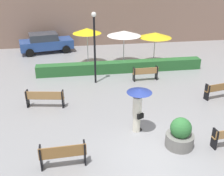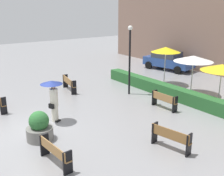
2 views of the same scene
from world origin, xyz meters
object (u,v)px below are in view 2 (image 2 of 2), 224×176
object	(u,v)px
bench_back_row	(164,100)
bench_far_left	(69,83)
parked_car	(168,60)
planter_pot	(39,128)
patio_umbrella_yellow_far	(222,68)
bench_near_right	(54,151)
pedestrian_with_umbrella	(53,95)
lamp_post	(130,53)
patio_umbrella_white	(193,59)
bench_far_right	(171,137)
patio_umbrella_yellow	(166,50)

from	to	relation	value
bench_back_row	bench_far_left	xyz separation A→B (m)	(-5.88, -2.63, 0.03)
parked_car	bench_back_row	bearing A→B (deg)	-48.10
planter_pot	bench_far_left	bearing A→B (deg)	142.65
planter_pot	patio_umbrella_yellow_far	size ratio (longest dim) A/B	0.53
bench_near_right	bench_back_row	bearing A→B (deg)	102.78
pedestrian_with_umbrella	planter_pot	bearing A→B (deg)	-42.62
pedestrian_with_umbrella	bench_near_right	bearing A→B (deg)	-24.29
planter_pot	lamp_post	bearing A→B (deg)	110.76
lamp_post	patio_umbrella_white	world-z (taller)	lamp_post
bench_far_right	bench_near_right	size ratio (longest dim) A/B	0.95
bench_back_row	patio_umbrella_yellow	bearing A→B (deg)	133.68
bench_far_right	bench_far_left	world-z (taller)	bench_far_left
bench_far_left	parked_car	size ratio (longest dim) A/B	0.43
bench_far_right	bench_far_left	xyz separation A→B (m)	(-9.10, 0.37, 0.02)
planter_pot	lamp_post	world-z (taller)	lamp_post
bench_far_right	patio_umbrella_white	xyz separation A→B (m)	(-3.97, 6.16, 1.74)
patio_umbrella_yellow	patio_umbrella_yellow_far	distance (m)	4.73
bench_near_right	bench_far_left	size ratio (longest dim) A/B	0.91
bench_back_row	planter_pot	xyz separation A→B (m)	(-0.48, -6.75, 0.02)
planter_pot	bench_near_right	bearing A→B (deg)	-7.90
bench_back_row	patio_umbrella_yellow_far	distance (m)	3.56
bench_back_row	patio_umbrella_yellow_far	size ratio (longest dim) A/B	0.68
pedestrian_with_umbrella	patio_umbrella_white	world-z (taller)	patio_umbrella_white
pedestrian_with_umbrella	patio_umbrella_yellow_far	size ratio (longest dim) A/B	0.87
lamp_post	patio_umbrella_white	xyz separation A→B (m)	(2.33, 3.04, -0.29)
bench_far_left	patio_umbrella_yellow	distance (m)	6.87
bench_far_right	parked_car	bearing A→B (deg)	133.52
patio_umbrella_white	patio_umbrella_yellow_far	size ratio (longest dim) A/B	1.05
patio_umbrella_yellow	planter_pot	bearing A→B (deg)	-74.61
patio_umbrella_yellow	bench_far_left	bearing A→B (deg)	-113.17
bench_back_row	bench_far_left	world-z (taller)	bench_far_left
bench_far_right	lamp_post	world-z (taller)	lamp_post
bench_far_left	patio_umbrella_yellow_far	xyz separation A→B (m)	(7.27, 5.46, 1.60)
bench_far_right	bench_far_left	size ratio (longest dim) A/B	0.86
pedestrian_with_umbrella	patio_umbrella_yellow	world-z (taller)	patio_umbrella_yellow
bench_back_row	patio_umbrella_white	world-z (taller)	patio_umbrella_white
bench_back_row	parked_car	distance (m)	9.67
pedestrian_with_umbrella	patio_umbrella_yellow_far	distance (m)	8.96
bench_near_right	patio_umbrella_white	size ratio (longest dim) A/B	0.71
patio_umbrella_white	lamp_post	bearing A→B (deg)	-127.51
bench_back_row	bench_far_left	distance (m)	6.44
bench_far_left	patio_umbrella_white	bearing A→B (deg)	48.45
bench_near_right	bench_far_left	distance (m)	8.67
patio_umbrella_white	bench_back_row	bearing A→B (deg)	-76.70
lamp_post	patio_umbrella_yellow	world-z (taller)	lamp_post
bench_far_left	patio_umbrella_yellow_far	distance (m)	9.24
parked_car	planter_pot	bearing A→B (deg)	-66.79
lamp_post	patio_umbrella_yellow_far	xyz separation A→B (m)	(4.48, 2.72, -0.42)
bench_far_left	pedestrian_with_umbrella	distance (m)	4.99
bench_far_right	patio_umbrella_yellow_far	world-z (taller)	patio_umbrella_yellow_far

